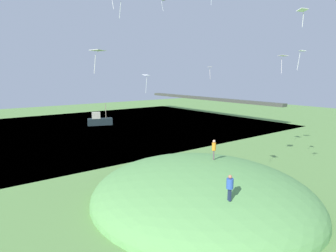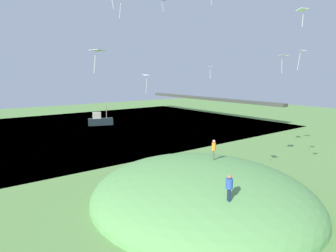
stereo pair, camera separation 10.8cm
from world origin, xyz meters
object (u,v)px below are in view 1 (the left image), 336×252
(kite_6, at_px, (302,53))
(kite_11, at_px, (303,11))
(person_with_child, at_px, (230,185))
(kite_7, at_px, (283,57))
(kite_12, at_px, (164,0))
(boat_on_lake, at_px, (99,121))
(kite_1, at_px, (210,68))
(person_on_hilltop, at_px, (214,147))
(kite_5, at_px, (146,77))
(kite_8, at_px, (98,51))

(kite_6, height_order, kite_11, kite_11)
(person_with_child, height_order, kite_7, kite_7)
(kite_6, relative_size, kite_12, 1.12)
(boat_on_lake, bearing_deg, kite_1, 111.38)
(kite_1, distance_m, kite_6, 12.29)
(person_on_hilltop, distance_m, person_with_child, 7.45)
(boat_on_lake, height_order, person_with_child, boat_on_lake)
(kite_5, height_order, kite_8, kite_8)
(kite_5, height_order, kite_12, kite_12)
(person_with_child, distance_m, kite_7, 21.14)
(kite_8, distance_m, kite_11, 15.05)
(kite_8, bearing_deg, boat_on_lake, 156.24)
(kite_5, height_order, kite_11, kite_11)
(boat_on_lake, xyz_separation_m, kite_7, (38.54, 5.93, 11.75))
(person_with_child, relative_size, kite_8, 0.99)
(kite_11, bearing_deg, kite_7, 125.85)
(person_with_child, bearing_deg, kite_7, -49.39)
(kite_8, bearing_deg, kite_12, 126.70)
(person_on_hilltop, height_order, kite_6, kite_6)
(kite_1, distance_m, kite_11, 17.36)
(person_on_hilltop, distance_m, kite_11, 12.65)
(person_on_hilltop, xyz_separation_m, kite_6, (3.24, 7.85, 8.42))
(kite_11, bearing_deg, kite_12, 169.38)
(kite_7, distance_m, kite_12, 16.82)
(kite_1, bearing_deg, boat_on_lake, -177.47)
(kite_6, relative_size, kite_11, 1.53)
(kite_12, bearing_deg, kite_6, 7.61)
(kite_11, relative_size, kite_12, 0.73)
(kite_5, bearing_deg, boat_on_lake, 166.21)
(person_with_child, relative_size, kite_7, 0.85)
(person_with_child, bearing_deg, boat_on_lake, 3.14)
(person_on_hilltop, xyz_separation_m, kite_7, (-1.73, 12.91, 8.49))
(kite_12, bearing_deg, kite_8, -53.30)
(kite_5, xyz_separation_m, kite_12, (-4.26, 5.77, 9.90))
(person_on_hilltop, xyz_separation_m, kite_8, (-3.98, -8.99, 8.19))
(kite_1, relative_size, kite_12, 0.96)
(kite_5, bearing_deg, person_on_hilltop, 1.77)
(kite_1, height_order, kite_7, kite_7)
(boat_on_lake, distance_m, kite_11, 49.17)
(boat_on_lake, distance_m, kite_1, 33.03)
(boat_on_lake, xyz_separation_m, kite_6, (43.50, 0.86, 11.69))
(kite_6, distance_m, kite_12, 19.69)
(boat_on_lake, relative_size, kite_8, 2.97)
(kite_5, relative_size, kite_12, 1.32)
(person_on_hilltop, xyz_separation_m, kite_1, (-8.99, 8.37, 7.27))
(kite_7, xyz_separation_m, kite_8, (-2.25, -21.90, -0.30))
(person_with_child, xyz_separation_m, kite_11, (0.72, 6.04, 11.38))
(person_on_hilltop, height_order, kite_8, kite_8)
(boat_on_lake, relative_size, kite_11, 4.55)
(person_on_hilltop, height_order, kite_12, kite_12)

